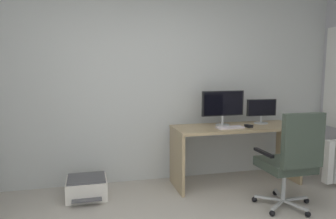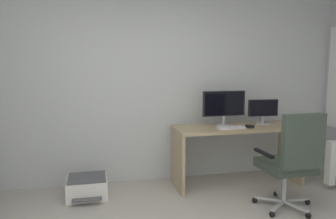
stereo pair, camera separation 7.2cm
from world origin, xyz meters
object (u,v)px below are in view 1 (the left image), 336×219
at_px(monitor_secondary, 261,109).
at_px(printer, 87,187).
at_px(desk, 236,141).
at_px(monitor_main, 223,105).
at_px(office_chair, 291,158).
at_px(keyboard, 230,127).
at_px(computer_mouse, 249,126).

height_order(monitor_secondary, printer, monitor_secondary).
bearing_deg(desk, printer, -179.94).
relative_size(monitor_main, office_chair, 0.54).
height_order(desk, monitor_main, monitor_main).
bearing_deg(printer, monitor_secondary, 2.32).
bearing_deg(printer, office_chair, -23.02).
relative_size(desk, monitor_main, 2.82).
relative_size(desk, keyboard, 4.74).
xyz_separation_m(desk, printer, (-1.87, -0.00, -0.45)).
bearing_deg(monitor_main, keyboard, -87.66).
bearing_deg(keyboard, printer, 171.59).
bearing_deg(printer, keyboard, -3.87).
xyz_separation_m(desk, office_chair, (0.19, -0.88, 0.01)).
height_order(desk, monitor_secondary, monitor_secondary).
relative_size(desk, computer_mouse, 16.12).
height_order(monitor_secondary, office_chair, monitor_secondary).
distance_m(keyboard, printer, 1.85).
distance_m(desk, monitor_secondary, 0.56).
bearing_deg(computer_mouse, desk, 117.84).
xyz_separation_m(desk, keyboard, (-0.14, -0.12, 0.20)).
bearing_deg(desk, monitor_main, 149.39).
relative_size(monitor_main, keyboard, 1.68).
bearing_deg(desk, office_chair, -77.76).
height_order(desk, printer, desk).
bearing_deg(printer, computer_mouse, -3.44).
bearing_deg(printer, desk, 0.06).
distance_m(monitor_secondary, printer, 2.42).
xyz_separation_m(monitor_main, keyboard, (0.01, -0.21, -0.26)).
bearing_deg(printer, monitor_main, 3.05).
height_order(keyboard, printer, keyboard).
xyz_separation_m(desk, computer_mouse, (0.11, -0.12, 0.21)).
bearing_deg(office_chair, printer, 156.98).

